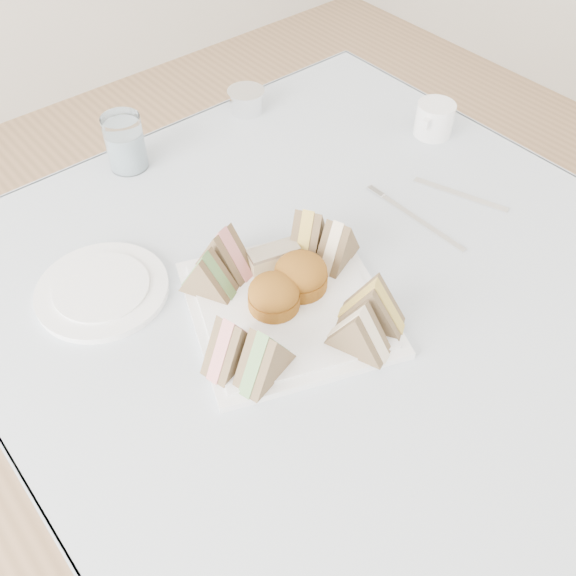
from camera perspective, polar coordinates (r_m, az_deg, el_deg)
floor at (r=1.62m, az=2.45°, el=-17.51°), size 4.00×4.00×0.00m
table at (r=1.29m, az=2.98°, el=-10.50°), size 0.90×0.90×0.74m
tablecloth at (r=1.00m, az=3.79°, el=1.03°), size 1.02×1.02×0.01m
serving_plate at (r=0.94m, az=0.00°, el=-1.82°), size 0.36×0.36×0.01m
sandwich_fl_a at (r=0.85m, az=-5.09°, el=-4.67°), size 0.10×0.06×0.08m
sandwich_fl_b at (r=0.83m, az=-2.14°, el=-5.84°), size 0.10×0.06×0.08m
sandwich_fr_a at (r=0.89m, az=7.56°, el=-1.30°), size 0.09×0.10×0.08m
sandwich_fr_b at (r=0.86m, az=6.35°, el=-3.62°), size 0.07×0.10×0.08m
sandwich_bl_a at (r=0.93m, az=-7.20°, el=1.37°), size 0.07×0.09×0.08m
sandwich_bl_b at (r=0.96m, az=-5.69°, el=3.40°), size 0.07×0.10×0.08m
sandwich_br_a at (r=0.97m, az=4.42°, el=4.14°), size 0.10×0.07×0.08m
sandwich_br_b at (r=0.99m, az=1.79°, el=5.09°), size 0.10×0.08×0.08m
scone_left at (r=0.91m, az=-1.27°, el=-0.61°), size 0.10×0.10×0.05m
scone_right at (r=0.94m, az=1.14°, el=1.21°), size 0.09×0.09×0.05m
pastry_slice at (r=0.98m, az=-1.29°, el=2.71°), size 0.08×0.05×0.04m
side_plate at (r=1.00m, az=-16.19°, el=-0.18°), size 0.25×0.25×0.01m
water_glass at (r=1.21m, az=-14.29°, el=12.43°), size 0.09×0.09×0.10m
tea_strainer at (r=1.35m, az=-3.72°, el=16.19°), size 0.08×0.08×0.04m
knife at (r=1.17m, az=15.05°, el=8.00°), size 0.07×0.17×0.00m
fork at (r=1.10m, az=11.82°, el=5.70°), size 0.01×0.18×0.00m
creamer_jug at (r=1.30m, az=12.88°, el=14.42°), size 0.09×0.09×0.06m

